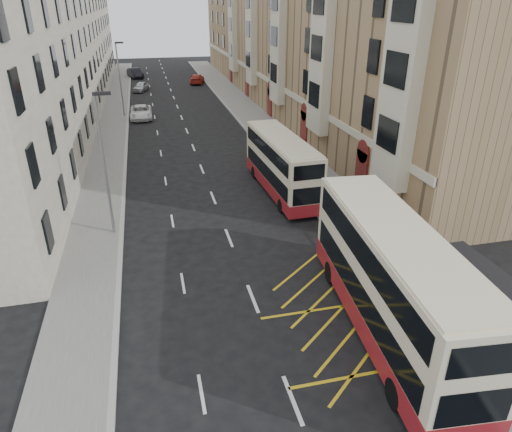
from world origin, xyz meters
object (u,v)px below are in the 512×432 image
object	(u,v)px
pedestrian_far	(379,260)
street_lamp_near	(104,158)
car_silver	(141,87)
car_dark	(135,73)
litter_bin	(460,343)
white_van	(141,112)
street_lamp_far	(120,75)
pedestrian_mid	(463,293)
bus_shelter	(485,289)
car_red	(197,79)
double_decker_front	(391,281)
double_decker_rear	(281,165)

from	to	relation	value
pedestrian_far	street_lamp_near	bearing A→B (deg)	-3.47
car_silver	car_dark	size ratio (longest dim) A/B	0.82
litter_bin	white_van	world-z (taller)	white_van
street_lamp_far	litter_bin	world-z (taller)	street_lamp_far
pedestrian_mid	car_silver	xyz separation A→B (m)	(-12.87, 56.75, -0.32)
street_lamp_near	car_silver	distance (m)	45.92
bus_shelter	street_lamp_near	xyz separation A→B (m)	(-14.69, 12.39, 2.50)
street_lamp_far	car_dark	distance (m)	29.14
white_van	car_red	size ratio (longest dim) A/B	1.04
car_silver	double_decker_front	bearing A→B (deg)	-63.03
pedestrian_mid	pedestrian_far	xyz separation A→B (m)	(-2.20, 3.35, -0.02)
street_lamp_far	pedestrian_mid	distance (m)	43.82
street_lamp_far	bus_shelter	bearing A→B (deg)	-70.88
bus_shelter	car_silver	size ratio (longest dim) A/B	1.08
pedestrian_mid	car_red	world-z (taller)	pedestrian_mid
double_decker_front	litter_bin	size ratio (longest dim) A/B	12.84
bus_shelter	car_dark	bearing A→B (deg)	100.68
bus_shelter	double_decker_front	size ratio (longest dim) A/B	0.36
double_decker_rear	car_red	distance (m)	46.92
white_van	street_lamp_near	bearing A→B (deg)	-92.93
pedestrian_mid	car_dark	distance (m)	71.22
litter_bin	car_red	world-z (taller)	car_red
double_decker_rear	pedestrian_far	bearing A→B (deg)	-84.55
double_decker_rear	white_van	distance (m)	26.42
car_dark	pedestrian_mid	bearing A→B (deg)	-95.72
double_decker_rear	car_silver	world-z (taller)	double_decker_rear
street_lamp_near	double_decker_front	bearing A→B (deg)	-45.61
litter_bin	pedestrian_mid	distance (m)	3.03
pedestrian_far	double_decker_rear	bearing A→B (deg)	-54.64
street_lamp_near	car_dark	xyz separation A→B (m)	(1.25, 58.86, -3.84)
double_decker_rear	bus_shelter	bearing A→B (deg)	-80.01
street_lamp_far	pedestrian_mid	xyz separation A→B (m)	(14.93, -41.04, -3.64)
bus_shelter	street_lamp_far	bearing A→B (deg)	109.12
pedestrian_far	car_silver	size ratio (longest dim) A/B	0.42
double_decker_front	pedestrian_mid	world-z (taller)	double_decker_front
white_van	car_dark	bearing A→B (deg)	92.00
white_van	double_decker_front	bearing A→B (deg)	-76.12
double_decker_rear	car_silver	xyz separation A→B (m)	(-9.11, 41.80, -1.37)
pedestrian_mid	white_van	size ratio (longest dim) A/B	0.32
white_van	car_silver	bearing A→B (deg)	90.21
street_lamp_near	litter_bin	distance (m)	19.24
double_decker_front	double_decker_rear	world-z (taller)	double_decker_front
double_decker_front	car_silver	bearing A→B (deg)	104.51
street_lamp_near	car_dark	size ratio (longest dim) A/B	1.66
double_decker_rear	pedestrian_mid	world-z (taller)	double_decker_rear
bus_shelter	car_silver	world-z (taller)	bus_shelter
white_van	car_red	world-z (taller)	same
bus_shelter	car_silver	xyz separation A→B (m)	(-12.64, 58.10, -1.47)
double_decker_front	litter_bin	world-z (taller)	double_decker_front
car_dark	street_lamp_far	bearing A→B (deg)	-109.27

